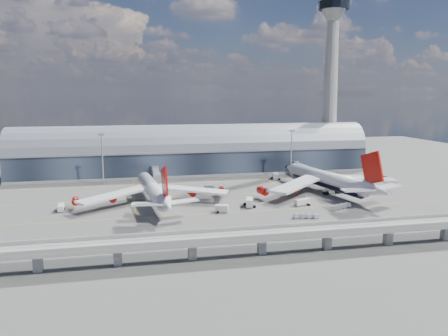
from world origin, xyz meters
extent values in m
plane|color=#474744|center=(0.00, 0.00, 0.00)|extent=(500.00, 500.00, 0.00)
cube|color=gold|center=(0.00, -10.00, 0.01)|extent=(200.00, 0.25, 0.01)
cube|color=gold|center=(0.00, 20.00, 0.01)|extent=(200.00, 0.25, 0.01)
cube|color=gold|center=(0.00, 50.00, 0.01)|extent=(200.00, 0.25, 0.01)
cube|color=gold|center=(-35.00, 30.00, 0.01)|extent=(0.25, 80.00, 0.01)
cube|color=gold|center=(35.00, 30.00, 0.01)|extent=(0.25, 80.00, 0.01)
cube|color=#1C222F|center=(0.00, 78.00, 7.00)|extent=(200.00, 28.00, 14.00)
cylinder|color=gray|center=(0.00, 78.00, 14.00)|extent=(200.00, 28.00, 28.00)
cube|color=gray|center=(0.00, 64.00, 14.00)|extent=(200.00, 1.00, 1.20)
cube|color=gray|center=(0.00, 78.00, 0.60)|extent=(200.00, 30.00, 1.20)
cube|color=gray|center=(85.00, 83.00, 4.00)|extent=(18.00, 18.00, 8.00)
cone|color=gray|center=(85.00, 83.00, 45.00)|extent=(10.00, 10.00, 90.00)
cone|color=gray|center=(85.00, 83.00, 92.00)|extent=(16.00, 16.00, 8.00)
cylinder|color=black|center=(85.00, 83.00, 97.00)|extent=(18.00, 18.00, 5.00)
cylinder|color=gray|center=(85.00, 83.00, 100.00)|extent=(19.00, 19.00, 1.50)
cube|color=gray|center=(0.00, -55.00, 5.50)|extent=(220.00, 8.50, 1.20)
cube|color=gray|center=(0.00, -59.00, 6.60)|extent=(220.00, 0.40, 1.20)
cube|color=gray|center=(0.00, -51.00, 6.60)|extent=(220.00, 0.40, 1.20)
cube|color=gray|center=(0.00, -56.50, 6.15)|extent=(220.00, 0.12, 0.12)
cube|color=gray|center=(0.00, -53.50, 6.15)|extent=(220.00, 0.12, 0.12)
cube|color=gray|center=(-60.00, -55.00, 2.50)|extent=(2.20, 2.20, 5.00)
cube|color=gray|center=(-40.00, -55.00, 2.50)|extent=(2.20, 2.20, 5.00)
cube|color=gray|center=(-20.00, -55.00, 2.50)|extent=(2.20, 2.20, 5.00)
cube|color=gray|center=(0.00, -55.00, 2.50)|extent=(2.20, 2.20, 5.00)
cube|color=gray|center=(20.00, -55.00, 2.50)|extent=(2.20, 2.20, 5.00)
cube|color=gray|center=(40.00, -55.00, 2.50)|extent=(2.20, 2.20, 5.00)
cube|color=gray|center=(60.00, -55.00, 2.50)|extent=(2.20, 2.20, 5.00)
cylinder|color=gray|center=(-50.00, 55.00, 12.50)|extent=(0.70, 0.70, 25.00)
cube|color=gray|center=(-50.00, 55.00, 25.20)|extent=(3.00, 0.40, 1.00)
cylinder|color=gray|center=(50.00, 55.00, 12.50)|extent=(0.70, 0.70, 25.00)
cube|color=gray|center=(50.00, 55.00, 25.20)|extent=(3.00, 0.40, 1.00)
cylinder|color=white|center=(-27.31, 10.66, 5.90)|extent=(11.49, 50.84, 6.09)
cone|color=white|center=(-30.34, 38.59, 5.90)|extent=(6.87, 8.22, 6.09)
cone|color=white|center=(-24.08, -19.16, 6.66)|extent=(7.28, 12.01, 6.09)
cube|color=#B60E07|center=(-24.39, -16.32, 14.18)|extent=(1.89, 11.39, 12.60)
cube|color=white|center=(-42.95, 7.06, 5.14)|extent=(29.66, 23.54, 2.46)
cube|color=white|center=(-11.27, 10.49, 5.14)|extent=(31.32, 18.47, 2.46)
cylinder|color=#B60E07|center=(-43.74, 8.88, 3.43)|extent=(3.54, 5.06, 3.05)
cylinder|color=#B60E07|center=(-57.82, 7.36, 3.43)|extent=(3.54, 5.06, 3.05)
cylinder|color=#B60E07|center=(-10.89, 12.44, 3.43)|extent=(3.54, 5.06, 3.05)
cylinder|color=#B60E07|center=(3.19, 13.97, 3.43)|extent=(3.54, 5.06, 3.05)
cylinder|color=gray|center=(-29.23, 28.36, 1.43)|extent=(0.48, 0.48, 2.85)
cylinder|color=gray|center=(-29.93, 6.55, 1.43)|extent=(0.57, 0.57, 2.85)
cylinder|color=gray|center=(-23.88, 7.21, 1.43)|extent=(0.57, 0.57, 2.85)
cylinder|color=black|center=(-29.93, 6.55, 0.52)|extent=(2.24, 1.64, 1.43)
cylinder|color=black|center=(-23.88, 7.21, 0.52)|extent=(2.24, 1.64, 1.43)
cylinder|color=white|center=(52.41, 15.09, 6.56)|extent=(17.16, 53.97, 6.45)
cone|color=white|center=(46.31, 44.69, 6.56)|extent=(8.11, 10.01, 6.45)
cone|color=white|center=(58.95, -16.69, 7.45)|extent=(9.01, 14.37, 6.45)
cube|color=#B60E07|center=(58.28, -13.42, 15.90)|extent=(3.44, 13.18, 14.73)
cube|color=white|center=(35.80, 9.40, 5.67)|extent=(31.51, 28.25, 2.75)
cube|color=white|center=(69.91, 16.43, 5.67)|extent=(34.69, 17.98, 2.75)
cylinder|color=black|center=(52.41, 15.09, 4.79)|extent=(15.10, 48.37, 5.48)
cylinder|color=#B60E07|center=(34.72, 11.45, 3.67)|extent=(4.61, 6.16, 3.56)
cylinder|color=#B60E07|center=(19.56, 8.33, 3.67)|extent=(4.61, 6.16, 3.56)
cylinder|color=#B60E07|center=(70.09, 18.73, 3.67)|extent=(4.61, 6.16, 3.56)
cylinder|color=#B60E07|center=(85.25, 21.86, 3.67)|extent=(4.61, 6.16, 3.56)
cylinder|color=gray|center=(48.58, 33.66, 1.67)|extent=(0.56, 0.56, 3.34)
cylinder|color=gray|center=(49.82, 10.02, 1.67)|extent=(0.67, 0.67, 3.34)
cylinder|color=gray|center=(56.79, 11.45, 1.67)|extent=(0.67, 0.67, 3.34)
cylinder|color=black|center=(49.82, 10.02, 0.61)|extent=(2.73, 2.13, 1.67)
cylinder|color=black|center=(56.79, 11.45, 0.61)|extent=(2.73, 2.13, 1.67)
cube|color=gray|center=(-23.81, 52.00, 5.20)|extent=(3.00, 24.00, 3.00)
cube|color=gray|center=(-23.81, 40.00, 5.20)|extent=(3.60, 3.60, 3.40)
cylinder|color=gray|center=(-23.81, 64.00, 5.20)|extent=(4.40, 4.40, 4.00)
cylinder|color=gray|center=(-23.81, 40.00, 1.70)|extent=(0.50, 0.50, 3.40)
cylinder|color=black|center=(-23.81, 40.00, 0.35)|extent=(1.40, 0.80, 0.80)
cube|color=gray|center=(55.91, 50.00, 5.20)|extent=(3.00, 28.00, 3.00)
cube|color=gray|center=(55.91, 36.00, 5.20)|extent=(3.60, 3.60, 3.40)
cylinder|color=gray|center=(55.91, 64.00, 5.20)|extent=(4.40, 4.40, 4.00)
cylinder|color=gray|center=(55.91, 36.00, 1.70)|extent=(0.50, 0.50, 3.40)
cylinder|color=black|center=(55.91, 36.00, 0.35)|extent=(1.40, 0.80, 0.80)
cube|color=beige|center=(-63.28, 5.94, 1.41)|extent=(2.31, 6.27, 2.30)
cylinder|color=black|center=(-63.19, 7.92, 0.40)|extent=(2.24, 0.89, 0.79)
cylinder|color=black|center=(-63.37, 3.96, 0.40)|extent=(2.24, 0.89, 0.79)
cube|color=beige|center=(-2.22, -9.27, 1.62)|extent=(5.56, 3.93, 2.63)
cylinder|color=black|center=(-0.70, -8.71, 0.46)|extent=(1.73, 2.69, 0.91)
cylinder|color=black|center=(-3.74, -9.83, 0.46)|extent=(1.73, 2.69, 0.91)
cube|color=beige|center=(32.42, -5.46, 1.43)|extent=(7.44, 4.34, 2.33)
cylinder|color=black|center=(34.58, -6.23, 0.40)|extent=(1.51, 2.38, 0.81)
cylinder|color=black|center=(30.26, -4.69, 0.40)|extent=(1.51, 2.38, 0.81)
cube|color=beige|center=(10.66, -2.85, 1.83)|extent=(4.39, 7.32, 2.97)
cylinder|color=black|center=(10.07, -0.73, 0.51)|extent=(3.03, 1.76, 1.03)
cylinder|color=black|center=(11.26, -4.96, 0.51)|extent=(3.03, 1.76, 1.03)
cube|color=beige|center=(39.31, 49.03, 1.79)|extent=(4.32, 6.13, 2.91)
cylinder|color=black|center=(38.70, 50.71, 0.50)|extent=(2.97, 1.90, 1.01)
cylinder|color=black|center=(39.92, 47.35, 0.50)|extent=(2.97, 1.90, 1.01)
cube|color=beige|center=(0.22, 29.39, 1.45)|extent=(5.66, 4.87, 2.36)
cylinder|color=black|center=(1.64, 30.41, 0.41)|extent=(1.99, 2.33, 0.82)
cylinder|color=black|center=(-1.20, 28.38, 0.41)|extent=(1.99, 2.33, 0.82)
cube|color=gray|center=(23.74, -38.11, 0.27)|extent=(2.83, 2.10, 0.33)
cube|color=silver|center=(23.74, -38.11, 1.14)|extent=(2.39, 1.93, 1.63)
cube|color=gray|center=(26.54, -37.71, 0.27)|extent=(2.83, 2.10, 0.33)
cube|color=silver|center=(26.54, -37.71, 1.14)|extent=(2.39, 1.93, 1.63)
cube|color=gray|center=(29.34, -37.30, 0.27)|extent=(2.83, 2.10, 0.33)
cube|color=silver|center=(29.34, -37.30, 1.14)|extent=(2.39, 1.93, 1.63)
cube|color=gray|center=(32.14, -36.89, 0.27)|extent=(2.83, 2.10, 0.33)
cube|color=silver|center=(32.14, -36.89, 1.14)|extent=(2.39, 1.93, 1.63)
cube|color=gray|center=(22.93, -23.06, 0.23)|extent=(2.48, 1.93, 0.27)
cube|color=silver|center=(22.93, -23.06, 0.96)|extent=(2.10, 1.76, 1.37)
cube|color=gray|center=(25.24, -23.61, 0.23)|extent=(2.48, 1.93, 0.27)
cube|color=silver|center=(25.24, -23.61, 0.96)|extent=(2.10, 1.76, 1.37)
cube|color=gray|center=(27.56, -24.16, 0.23)|extent=(2.48, 1.93, 0.27)
cube|color=silver|center=(27.56, -24.16, 0.96)|extent=(2.10, 1.76, 1.37)
cube|color=gray|center=(29.88, -24.71, 0.23)|extent=(2.48, 1.93, 0.27)
cube|color=silver|center=(29.88, -24.71, 0.96)|extent=(2.10, 1.76, 1.37)
cube|color=gray|center=(41.10, -16.05, 0.27)|extent=(3.11, 2.66, 0.33)
cube|color=silver|center=(41.10, -16.05, 1.15)|extent=(2.67, 2.38, 1.64)
cube|color=gray|center=(43.72, -14.91, 0.27)|extent=(3.11, 2.66, 0.33)
cube|color=silver|center=(43.72, -14.91, 1.15)|extent=(2.67, 2.38, 1.64)
cube|color=gray|center=(46.33, -13.78, 0.27)|extent=(3.11, 2.66, 0.33)
cube|color=silver|center=(46.33, -13.78, 1.15)|extent=(2.67, 2.38, 1.64)
cube|color=gray|center=(48.95, -12.64, 0.27)|extent=(3.11, 2.66, 0.33)
cube|color=silver|center=(48.95, -12.64, 1.15)|extent=(2.67, 2.38, 1.64)
camera|label=1|loc=(-35.21, -169.02, 45.22)|focal=35.00mm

